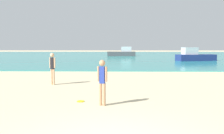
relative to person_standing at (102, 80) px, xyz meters
The scene contains 6 objects.
water 40.59m from the person_standing, 89.40° to the left, with size 160.00×60.00×0.06m, color teal.
person_standing is the anchor object (origin of this frame).
frisbee 1.33m from the person_standing, 147.43° to the left, with size 0.27×0.27×0.03m, color yellow.
person_distant 5.12m from the person_standing, 124.33° to the left, with size 0.35×0.22×1.68m.
boat_near 25.83m from the person_standing, 65.05° to the left, with size 5.48×2.87×1.78m.
boat_far 37.66m from the person_standing, 87.60° to the left, with size 5.42×1.76×1.84m.
Camera 1 is at (0.07, -4.15, 2.05)m, focal length 37.18 mm.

